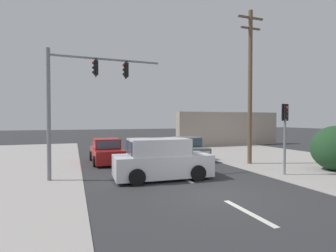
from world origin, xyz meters
The scene contains 11 objects.
ground_plane centered at (0.00, 0.00, 0.00)m, with size 140.00×140.00×0.00m, color #303033.
lane_dash_near centered at (0.00, -2.00, 0.00)m, with size 0.20×2.40×0.01m, color silver.
lane_dash_mid centered at (0.00, 3.00, 0.00)m, with size 0.20×2.40×0.01m, color silver.
lane_dash_far centered at (0.00, 8.00, 0.00)m, with size 0.20×2.40×0.01m, color silver.
utility_pole_midground_right centered at (5.52, 5.21, 5.02)m, with size 1.80×0.26×9.56m.
traffic_signal_mast centered at (-4.64, 4.48, 4.15)m, with size 5.29×0.47×6.00m.
pedestal_signal_right_kerb centered at (5.02, 1.79, 2.42)m, with size 0.44×0.30×3.56m.
shopfront_wall_far centered at (11.00, 16.00, 1.80)m, with size 12.00×1.00×3.60m, color #A39384.
suv_crossing_left centered at (-1.03, 3.10, 0.88)m, with size 4.60×2.19×1.90m.
sedan_oncoming_near centered at (2.59, 8.33, 0.70)m, with size 2.01×4.30×1.56m.
sedan_receding_far centered at (-2.90, 8.76, 0.70)m, with size 1.95×4.27×1.56m.
Camera 1 is at (-4.88, -8.47, 2.76)m, focal length 28.00 mm.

